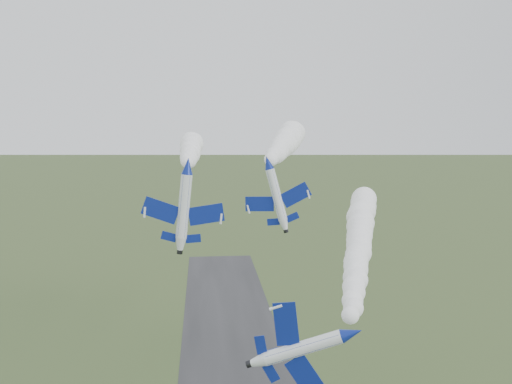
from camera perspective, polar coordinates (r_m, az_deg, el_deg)
jet_lead at (r=54.18m, az=9.61°, el=-13.78°), size 5.28×11.35×8.88m
smoke_trail_jet_lead at (r=87.89m, az=10.24°, el=-4.64°), size 21.46×64.93×5.10m
jet_pair_left at (r=81.17m, az=-6.84°, el=2.61°), size 11.49×13.91×3.49m
smoke_trail_jet_pair_left at (r=113.03m, az=-6.56°, el=4.15°), size 5.78×56.63×5.03m
jet_pair_right at (r=80.77m, az=1.19°, el=2.98°), size 9.35×11.37×3.47m
smoke_trail_jet_pair_right at (r=112.69m, az=2.94°, el=4.91°), size 17.16×60.06×5.85m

